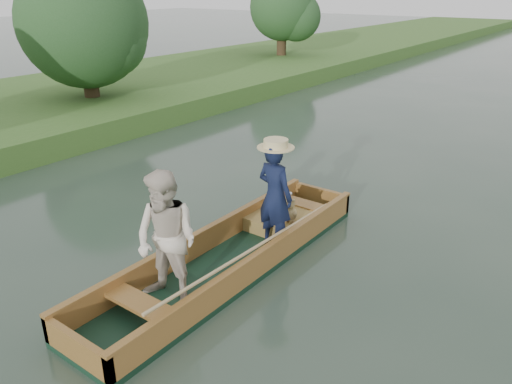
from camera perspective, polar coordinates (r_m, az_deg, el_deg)
The scene contains 3 objects.
ground at distance 7.09m, azimuth -2.93°, elevation -8.62°, with size 120.00×120.00×0.00m, color #283D30.
trees_far at distance 13.30m, azimuth 25.21°, elevation 16.08°, with size 22.75×17.34×4.58m.
punt at distance 6.66m, azimuth -3.90°, elevation -5.05°, with size 1.12×5.00×1.76m.
Camera 1 is at (3.91, -4.64, 3.67)m, focal length 35.00 mm.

